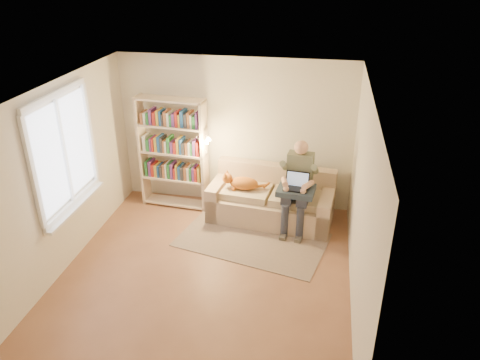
% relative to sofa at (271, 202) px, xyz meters
% --- Properties ---
extents(floor, '(4.50, 4.50, 0.00)m').
position_rel_sofa_xyz_m(floor, '(-0.72, -1.74, -0.31)').
color(floor, brown).
rests_on(floor, ground).
extents(ceiling, '(4.00, 4.50, 0.02)m').
position_rel_sofa_xyz_m(ceiling, '(-0.72, -1.74, 2.29)').
color(ceiling, white).
rests_on(ceiling, wall_back).
extents(wall_left, '(0.02, 4.50, 2.60)m').
position_rel_sofa_xyz_m(wall_left, '(-2.72, -1.74, 0.99)').
color(wall_left, silver).
rests_on(wall_left, floor).
extents(wall_right, '(0.02, 4.50, 2.60)m').
position_rel_sofa_xyz_m(wall_right, '(1.28, -1.74, 0.99)').
color(wall_right, silver).
rests_on(wall_right, floor).
extents(wall_back, '(4.00, 0.02, 2.60)m').
position_rel_sofa_xyz_m(wall_back, '(-0.72, 0.51, 0.99)').
color(wall_back, silver).
rests_on(wall_back, floor).
extents(wall_front, '(4.00, 0.02, 2.60)m').
position_rel_sofa_xyz_m(wall_front, '(-0.72, -3.99, 0.99)').
color(wall_front, silver).
rests_on(wall_front, floor).
extents(window, '(0.12, 1.52, 1.69)m').
position_rel_sofa_xyz_m(window, '(-2.66, -1.54, 1.06)').
color(window, white).
rests_on(window, wall_left).
extents(sofa, '(2.11, 1.12, 0.86)m').
position_rel_sofa_xyz_m(sofa, '(0.00, 0.00, 0.00)').
color(sofa, tan).
rests_on(sofa, floor).
extents(person, '(0.47, 0.69, 1.47)m').
position_rel_sofa_xyz_m(person, '(0.43, -0.20, 0.51)').
color(person, gray).
rests_on(person, sofa).
extents(cat, '(0.73, 0.30, 0.26)m').
position_rel_sofa_xyz_m(cat, '(-0.50, -0.08, 0.35)').
color(cat, orange).
rests_on(cat, sofa).
extents(blanket, '(0.61, 0.52, 0.09)m').
position_rel_sofa_xyz_m(blanket, '(0.42, -0.34, 0.43)').
color(blanket, '#263343').
rests_on(blanket, person).
extents(laptop, '(0.39, 0.34, 0.30)m').
position_rel_sofa_xyz_m(laptop, '(0.42, -0.33, 0.53)').
color(laptop, black).
rests_on(laptop, blanket).
extents(bookshelf, '(1.30, 0.46, 1.97)m').
position_rel_sofa_xyz_m(bookshelf, '(-1.73, 0.16, 0.78)').
color(bookshelf, beige).
rests_on(bookshelf, floor).
extents(rug, '(2.48, 1.80, 0.01)m').
position_rel_sofa_xyz_m(rug, '(-0.20, -0.74, -0.31)').
color(rug, gray).
rests_on(rug, floor).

